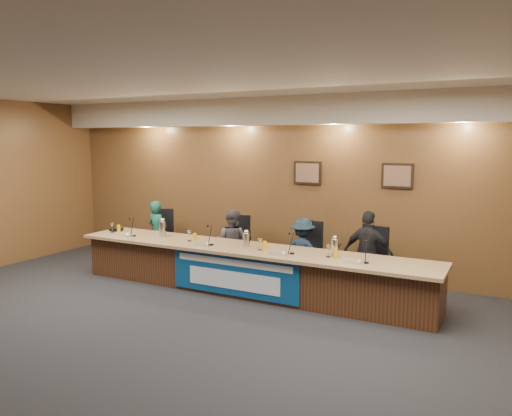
# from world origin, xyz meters

# --- Properties ---
(floor) EXTENTS (10.00, 10.00, 0.00)m
(floor) POSITION_xyz_m (0.00, 0.00, 0.00)
(floor) COLOR black
(floor) RESTS_ON ground
(ceiling) EXTENTS (10.00, 8.00, 0.04)m
(ceiling) POSITION_xyz_m (0.00, 0.00, 3.20)
(ceiling) COLOR silver
(ceiling) RESTS_ON wall_back
(wall_back) EXTENTS (10.00, 0.04, 3.20)m
(wall_back) POSITION_xyz_m (0.00, 4.00, 1.60)
(wall_back) COLOR brown
(wall_back) RESTS_ON floor
(soffit) EXTENTS (10.00, 0.50, 0.50)m
(soffit) POSITION_xyz_m (0.00, 3.75, 2.95)
(soffit) COLOR beige
(soffit) RESTS_ON wall_back
(dais_body) EXTENTS (6.00, 0.80, 0.70)m
(dais_body) POSITION_xyz_m (0.00, 2.40, 0.35)
(dais_body) COLOR #412312
(dais_body) RESTS_ON floor
(dais_top) EXTENTS (6.10, 0.95, 0.05)m
(dais_top) POSITION_xyz_m (0.00, 2.35, 0.72)
(dais_top) COLOR #9B774E
(dais_top) RESTS_ON dais_body
(banner) EXTENTS (2.20, 0.02, 0.65)m
(banner) POSITION_xyz_m (0.00, 1.99, 0.38)
(banner) COLOR navy
(banner) RESTS_ON dais_body
(banner_text_upper) EXTENTS (2.00, 0.01, 0.10)m
(banner_text_upper) POSITION_xyz_m (0.00, 1.97, 0.58)
(banner_text_upper) COLOR silver
(banner_text_upper) RESTS_ON banner
(banner_text_lower) EXTENTS (1.60, 0.01, 0.28)m
(banner_text_lower) POSITION_xyz_m (0.00, 1.97, 0.30)
(banner_text_lower) COLOR silver
(banner_text_lower) RESTS_ON banner
(wall_photo_left) EXTENTS (0.52, 0.04, 0.42)m
(wall_photo_left) POSITION_xyz_m (0.40, 3.97, 1.85)
(wall_photo_left) COLOR black
(wall_photo_left) RESTS_ON wall_back
(wall_photo_right) EXTENTS (0.52, 0.04, 0.42)m
(wall_photo_right) POSITION_xyz_m (2.00, 3.97, 1.85)
(wall_photo_right) COLOR black
(wall_photo_right) RESTS_ON wall_back
(panelist_a) EXTENTS (0.52, 0.41, 1.27)m
(panelist_a) POSITION_xyz_m (-2.39, 3.12, 0.64)
(panelist_a) COLOR #145843
(panelist_a) RESTS_ON floor
(panelist_b) EXTENTS (0.62, 0.50, 1.22)m
(panelist_b) POSITION_xyz_m (-0.70, 3.12, 0.61)
(panelist_b) COLOR #4B4B50
(panelist_b) RESTS_ON floor
(panelist_c) EXTENTS (0.77, 0.46, 1.16)m
(panelist_c) POSITION_xyz_m (0.68, 3.12, 0.58)
(panelist_c) COLOR #132333
(panelist_c) RESTS_ON floor
(panelist_d) EXTENTS (0.81, 0.38, 1.35)m
(panelist_d) POSITION_xyz_m (1.78, 3.12, 0.68)
(panelist_d) COLOR black
(panelist_d) RESTS_ON floor
(office_chair_a) EXTENTS (0.64, 0.64, 0.08)m
(office_chair_a) POSITION_xyz_m (-2.39, 3.22, 0.48)
(office_chair_a) COLOR black
(office_chair_a) RESTS_ON floor
(office_chair_b) EXTENTS (0.54, 0.54, 0.08)m
(office_chair_b) POSITION_xyz_m (-0.70, 3.22, 0.48)
(office_chair_b) COLOR black
(office_chair_b) RESTS_ON floor
(office_chair_c) EXTENTS (0.53, 0.53, 0.08)m
(office_chair_c) POSITION_xyz_m (0.68, 3.22, 0.48)
(office_chair_c) COLOR black
(office_chair_c) RESTS_ON floor
(office_chair_d) EXTENTS (0.55, 0.55, 0.08)m
(office_chair_d) POSITION_xyz_m (1.78, 3.22, 0.48)
(office_chair_d) COLOR black
(office_chair_d) RESTS_ON floor
(nameplate_a) EXTENTS (0.24, 0.08, 0.10)m
(nameplate_a) POSITION_xyz_m (-2.37, 2.11, 0.80)
(nameplate_a) COLOR white
(nameplate_a) RESTS_ON dais_top
(microphone_a) EXTENTS (0.07, 0.07, 0.02)m
(microphone_a) POSITION_xyz_m (-2.17, 2.21, 0.76)
(microphone_a) COLOR black
(microphone_a) RESTS_ON dais_top
(juice_glass_a) EXTENTS (0.06, 0.06, 0.15)m
(juice_glass_a) POSITION_xyz_m (-2.63, 2.33, 0.82)
(juice_glass_a) COLOR #F2B30A
(juice_glass_a) RESTS_ON dais_top
(water_glass_a) EXTENTS (0.08, 0.08, 0.18)m
(water_glass_a) POSITION_xyz_m (-2.77, 2.31, 0.84)
(water_glass_a) COLOR silver
(water_glass_a) RESTS_ON dais_top
(nameplate_b) EXTENTS (0.24, 0.08, 0.10)m
(nameplate_b) POSITION_xyz_m (-0.68, 2.10, 0.80)
(nameplate_b) COLOR white
(nameplate_b) RESTS_ON dais_top
(microphone_b) EXTENTS (0.07, 0.07, 0.02)m
(microphone_b) POSITION_xyz_m (-0.55, 2.22, 0.76)
(microphone_b) COLOR black
(microphone_b) RESTS_ON dais_top
(juice_glass_b) EXTENTS (0.06, 0.06, 0.15)m
(juice_glass_b) POSITION_xyz_m (-0.93, 2.30, 0.82)
(juice_glass_b) COLOR #F2B30A
(juice_glass_b) RESTS_ON dais_top
(water_glass_b) EXTENTS (0.08, 0.08, 0.18)m
(water_glass_b) POSITION_xyz_m (-1.06, 2.33, 0.84)
(water_glass_b) COLOR silver
(water_glass_b) RESTS_ON dais_top
(nameplate_c) EXTENTS (0.24, 0.08, 0.10)m
(nameplate_c) POSITION_xyz_m (0.68, 2.07, 0.80)
(nameplate_c) COLOR white
(nameplate_c) RESTS_ON dais_top
(microphone_c) EXTENTS (0.07, 0.07, 0.02)m
(microphone_c) POSITION_xyz_m (0.86, 2.26, 0.76)
(microphone_c) COLOR black
(microphone_c) RESTS_ON dais_top
(juice_glass_c) EXTENTS (0.06, 0.06, 0.15)m
(juice_glass_c) POSITION_xyz_m (0.39, 2.27, 0.82)
(juice_glass_c) COLOR #F2B30A
(juice_glass_c) RESTS_ON dais_top
(water_glass_c) EXTENTS (0.08, 0.08, 0.18)m
(water_glass_c) POSITION_xyz_m (0.31, 2.26, 0.84)
(water_glass_c) COLOR silver
(water_glass_c) RESTS_ON dais_top
(nameplate_d) EXTENTS (0.24, 0.08, 0.10)m
(nameplate_d) POSITION_xyz_m (1.80, 2.11, 0.80)
(nameplate_d) COLOR white
(nameplate_d) RESTS_ON dais_top
(microphone_d) EXTENTS (0.07, 0.07, 0.02)m
(microphone_d) POSITION_xyz_m (2.00, 2.22, 0.76)
(microphone_d) COLOR black
(microphone_d) RESTS_ON dais_top
(juice_glass_d) EXTENTS (0.06, 0.06, 0.15)m
(juice_glass_d) POSITION_xyz_m (1.53, 2.29, 0.82)
(juice_glass_d) COLOR #F2B30A
(juice_glass_d) RESTS_ON dais_top
(water_glass_d) EXTENTS (0.08, 0.08, 0.18)m
(water_glass_d) POSITION_xyz_m (1.41, 2.32, 0.84)
(water_glass_d) COLOR silver
(water_glass_d) RESTS_ON dais_top
(carafe_left) EXTENTS (0.12, 0.12, 0.26)m
(carafe_left) POSITION_xyz_m (-1.71, 2.44, 0.88)
(carafe_left) COLOR silver
(carafe_left) RESTS_ON dais_top
(carafe_mid) EXTENTS (0.11, 0.11, 0.22)m
(carafe_mid) POSITION_xyz_m (0.01, 2.39, 0.86)
(carafe_mid) COLOR silver
(carafe_mid) RESTS_ON dais_top
(carafe_right) EXTENTS (0.11, 0.11, 0.25)m
(carafe_right) POSITION_xyz_m (1.46, 2.44, 0.87)
(carafe_right) COLOR silver
(carafe_right) RESTS_ON dais_top
(speakerphone) EXTENTS (0.32, 0.32, 0.05)m
(speakerphone) POSITION_xyz_m (-2.79, 2.46, 0.78)
(speakerphone) COLOR black
(speakerphone) RESTS_ON dais_top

